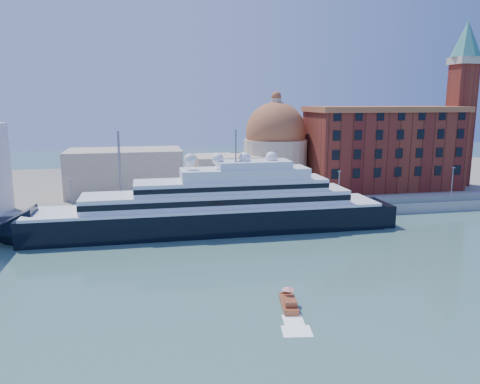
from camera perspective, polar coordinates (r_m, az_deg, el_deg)
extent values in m
plane|color=#355C57|center=(76.86, 0.04, -9.40)|extent=(400.00, 400.00, 0.00)
cube|color=gray|center=(108.60, -3.53, -2.58)|extent=(180.00, 10.00, 2.50)
cube|color=slate|center=(148.53, -5.72, 1.01)|extent=(260.00, 72.00, 2.00)
cube|color=slate|center=(103.84, -3.20, -2.17)|extent=(180.00, 0.10, 1.20)
cube|color=black|center=(97.58, -3.77, -3.67)|extent=(73.42, 11.30, 6.12)
cone|color=black|center=(100.28, -26.25, -4.41)|extent=(9.41, 11.30, 11.30)
cube|color=black|center=(108.57, 15.83, -2.65)|extent=(5.65, 10.35, 5.65)
cube|color=white|center=(96.79, -3.79, -1.78)|extent=(71.54, 11.48, 0.56)
cube|color=white|center=(96.69, -2.70, -0.76)|extent=(54.59, 9.41, 2.82)
cube|color=black|center=(92.14, -2.25, -1.35)|extent=(54.59, 0.15, 1.13)
cube|color=white|center=(96.64, -1.06, 0.84)|extent=(39.53, 8.47, 2.45)
cube|color=white|center=(96.79, 0.58, 2.27)|extent=(26.36, 7.53, 2.26)
cube|color=white|center=(96.92, 1.67, 3.40)|extent=(15.06, 6.59, 1.51)
cylinder|color=slate|center=(95.69, -0.52, 5.69)|extent=(0.28, 0.28, 6.59)
sphere|color=white|center=(94.66, -6.13, 3.96)|extent=(2.45, 2.45, 2.45)
sphere|color=white|center=(95.34, -2.74, 4.07)|extent=(2.45, 2.45, 2.45)
sphere|color=white|center=(96.35, 0.59, 4.15)|extent=(2.45, 2.45, 2.45)
sphere|color=white|center=(97.67, 3.84, 4.22)|extent=(2.45, 2.45, 2.45)
cube|color=maroon|center=(64.13, 5.96, -13.46)|extent=(2.83, 6.05, 0.97)
cube|color=maroon|center=(62.92, 6.10, -13.14)|extent=(1.91, 2.64, 0.78)
cylinder|color=slate|center=(64.08, 5.92, -12.29)|extent=(0.06, 0.06, 1.55)
cone|color=red|center=(63.74, 5.93, -11.57)|extent=(1.74, 1.74, 0.39)
cube|color=maroon|center=(140.02, 16.97, 4.93)|extent=(42.00, 18.00, 22.00)
cube|color=#9C5733|center=(139.35, 17.24, 9.63)|extent=(43.00, 19.00, 1.50)
cube|color=maroon|center=(152.40, 25.15, 7.29)|extent=(6.00, 6.00, 35.00)
cube|color=beige|center=(152.62, 25.74, 14.22)|extent=(7.00, 7.00, 2.00)
cone|color=teal|center=(153.17, 25.93, 16.45)|extent=(8.40, 8.40, 10.00)
cylinder|color=beige|center=(134.77, 4.32, 3.44)|extent=(18.00, 18.00, 14.00)
sphere|color=#9C5733|center=(133.87, 4.37, 7.26)|extent=(17.00, 17.00, 17.00)
cylinder|color=beige|center=(133.57, 4.42, 10.69)|extent=(3.00, 3.00, 3.00)
cube|color=beige|center=(130.03, -1.41, 2.30)|extent=(18.00, 14.00, 10.00)
cube|color=beige|center=(130.06, -13.82, 2.43)|extent=(30.00, 16.00, 12.00)
cylinder|color=slate|center=(104.76, -19.81, -0.80)|extent=(0.24, 0.24, 8.00)
cube|color=slate|center=(104.04, -19.96, 1.41)|extent=(0.80, 0.30, 0.25)
cylinder|color=slate|center=(104.56, -3.34, -0.17)|extent=(0.24, 0.24, 8.00)
cube|color=slate|center=(103.84, -3.37, 2.05)|extent=(0.80, 0.30, 0.25)
cylinder|color=slate|center=(112.66, 11.94, 0.43)|extent=(0.24, 0.24, 8.00)
cube|color=slate|center=(111.98, 12.03, 2.49)|extent=(0.80, 0.30, 0.25)
cylinder|color=slate|center=(127.47, 24.43, 0.89)|extent=(0.24, 0.24, 8.00)
cube|color=slate|center=(126.88, 24.58, 2.71)|extent=(0.80, 0.30, 0.25)
cylinder|color=slate|center=(104.84, -14.42, 2.30)|extent=(0.50, 0.50, 18.00)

